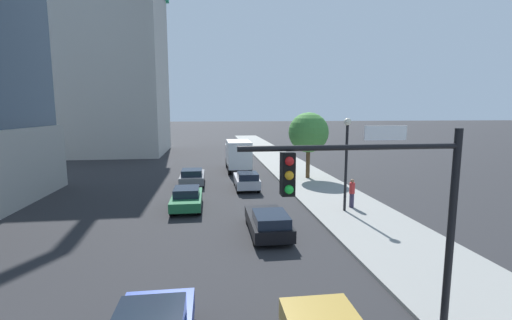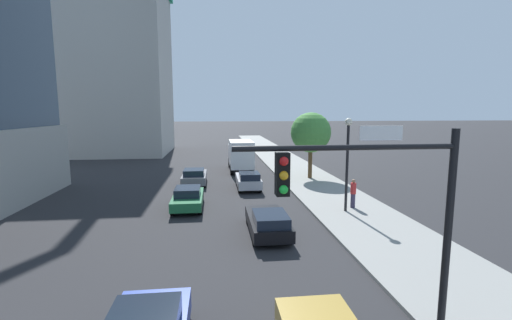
# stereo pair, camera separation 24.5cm
# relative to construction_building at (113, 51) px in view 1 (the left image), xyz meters

# --- Properties ---
(sidewalk) EXTENTS (5.15, 120.00, 0.15)m
(sidewalk) POSITION_rel_construction_building_xyz_m (21.74, -28.45, -14.35)
(sidewalk) COLOR gray
(sidewalk) RESTS_ON ground
(construction_building) EXTENTS (14.31, 24.14, 34.67)m
(construction_building) POSITION_rel_construction_building_xyz_m (0.00, 0.00, 0.00)
(construction_building) COLOR #B2AFA8
(construction_building) RESTS_ON ground
(traffic_light_pole) EXTENTS (5.76, 0.48, 5.59)m
(traffic_light_pole) POSITION_rel_construction_building_xyz_m (17.51, -44.54, -10.41)
(traffic_light_pole) COLOR black
(traffic_light_pole) RESTS_ON sidewalk
(street_lamp) EXTENTS (0.44, 0.44, 5.54)m
(street_lamp) POSITION_rel_construction_building_xyz_m (21.22, -33.15, -10.62)
(street_lamp) COLOR black
(street_lamp) RESTS_ON sidewalk
(street_tree) EXTENTS (3.53, 3.53, 5.82)m
(street_tree) POSITION_rel_construction_building_xyz_m (21.90, -22.70, -10.24)
(street_tree) COLOR brown
(street_tree) RESTS_ON sidewalk
(car_silver) EXTENTS (1.78, 4.11, 1.45)m
(car_silver) POSITION_rel_construction_building_xyz_m (16.05, -25.97, -13.70)
(car_silver) COLOR #B7B7BC
(car_silver) RESTS_ON ground
(car_green) EXTENTS (1.83, 4.30, 1.36)m
(car_green) POSITION_rel_construction_building_xyz_m (11.75, -30.94, -13.74)
(car_green) COLOR #1E6638
(car_green) RESTS_ON ground
(car_black) EXTENTS (1.85, 4.55, 1.31)m
(car_black) POSITION_rel_construction_building_xyz_m (16.05, -36.21, -13.77)
(car_black) COLOR black
(car_black) RESTS_ON ground
(car_gray) EXTENTS (1.92, 4.33, 1.39)m
(car_gray) POSITION_rel_construction_building_xyz_m (11.75, -23.78, -13.72)
(car_gray) COLOR slate
(car_gray) RESTS_ON ground
(box_truck) EXTENTS (2.26, 6.59, 3.16)m
(box_truck) POSITION_rel_construction_building_xyz_m (16.05, -17.65, -12.66)
(box_truck) COLOR silver
(box_truck) RESTS_ON ground
(pedestrian_red_shirt) EXTENTS (0.34, 0.34, 1.79)m
(pedestrian_red_shirt) POSITION_rel_construction_building_xyz_m (21.93, -32.49, -13.36)
(pedestrian_red_shirt) COLOR #38334C
(pedestrian_red_shirt) RESTS_ON sidewalk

